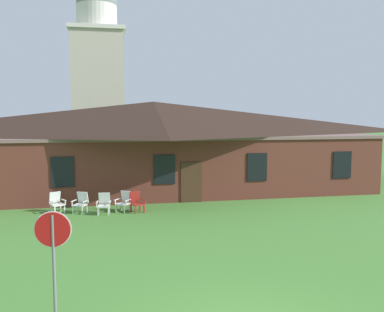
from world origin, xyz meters
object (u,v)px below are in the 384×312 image
lawn_chair_near_door (81,202)px  lawn_chair_left_end (104,203)px  lawn_chair_middle (124,201)px  lawn_chair_by_porch (57,202)px  lawn_chair_right_end (136,201)px  stop_sign (53,243)px

lawn_chair_near_door → lawn_chair_left_end: bearing=-22.0°
lawn_chair_near_door → lawn_chair_middle: size_ratio=1.00×
lawn_chair_by_porch → lawn_chair_right_end: size_ratio=1.00×
stop_sign → lawn_chair_left_end: 10.11m
lawn_chair_by_porch → lawn_chair_middle: 3.12m
lawn_chair_by_porch → lawn_chair_left_end: (2.17, -0.68, 0.00)m
stop_sign → lawn_chair_right_end: (2.42, 10.07, -1.26)m
stop_sign → lawn_chair_near_door: size_ratio=2.58×
stop_sign → lawn_chair_by_porch: stop_sign is taller
lawn_chair_left_end → lawn_chair_by_porch: bearing=162.6°
lawn_chair_right_end → lawn_chair_near_door: bearing=172.4°
lawn_chair_middle → lawn_chair_by_porch: bearing=173.0°
lawn_chair_left_end → lawn_chair_right_end: size_ratio=1.00×
stop_sign → lawn_chair_by_porch: bearing=96.6°
lawn_chair_left_end → lawn_chair_right_end: 1.49m
lawn_chair_near_door → stop_sign: bearing=-89.4°
stop_sign → lawn_chair_middle: (1.86, 10.29, -1.26)m
lawn_chair_near_door → lawn_chair_middle: bearing=-3.5°
lawn_chair_middle → lawn_chair_left_end: bearing=-161.9°
stop_sign → lawn_chair_left_end: bearing=84.6°
lawn_chair_near_door → lawn_chair_by_porch: bearing=167.0°
stop_sign → lawn_chair_near_door: 10.49m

